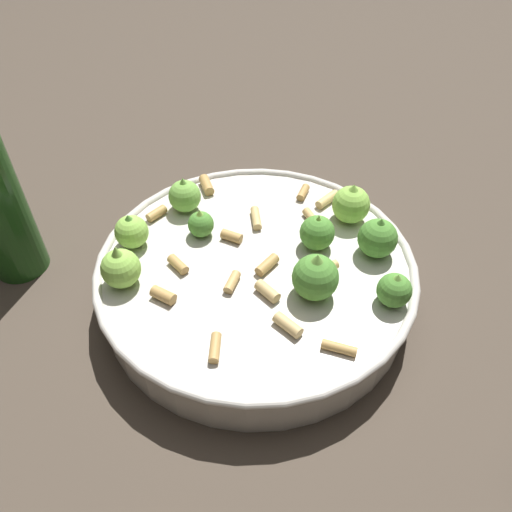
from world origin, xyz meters
The scene contains 2 objects.
ground_plane centered at (0.00, 0.00, 0.00)m, with size 2.40×2.40×0.00m, color #42382D.
cooking_pan centered at (0.00, 0.00, 0.03)m, with size 0.34×0.34×0.10m.
Camera 1 is at (-0.30, -0.22, 0.43)m, focal length 35.18 mm.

